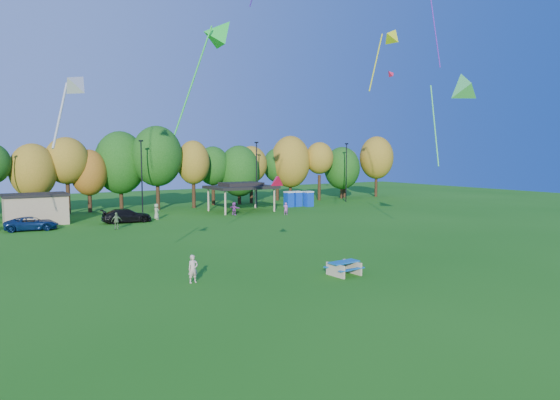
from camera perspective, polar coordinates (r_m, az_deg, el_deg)
ground at (r=26.75m, az=6.17°, el=-10.84°), size 160.00×160.00×0.00m
tree_line at (r=67.33m, az=-19.37°, el=3.70°), size 93.57×10.55×11.15m
lamp_posts at (r=62.80m, az=-15.52°, el=2.79°), size 64.50×0.25×9.09m
utility_building at (r=58.71m, az=-26.16°, el=-0.91°), size 6.30×4.30×3.25m
pavilion at (r=64.65m, az=-4.47°, el=1.54°), size 8.20×6.20×3.77m
porta_potties at (r=70.58m, az=2.09°, el=0.14°), size 3.75×2.21×2.18m
picnic_table at (r=31.12m, az=7.33°, el=-7.61°), size 2.05×1.74×0.85m
kite_flyer at (r=29.43m, az=-9.91°, el=-7.76°), size 0.61×0.41×1.63m
car_c at (r=54.28m, az=-26.53°, el=-2.42°), size 5.08×2.91×1.34m
car_d at (r=56.55m, az=-17.12°, el=-1.72°), size 5.33×2.44×1.51m
far_person_0 at (r=60.75m, az=0.66°, el=-1.01°), size 0.67×0.61×1.54m
far_person_1 at (r=58.28m, az=-13.93°, el=-1.30°), size 0.71×0.96×1.80m
far_person_3 at (r=51.65m, az=-18.17°, el=-2.29°), size 1.06×0.62×1.70m
far_person_4 at (r=60.92m, az=-5.27°, el=-0.97°), size 1.10×1.55×1.61m
kite_3 at (r=32.82m, az=-6.63°, el=18.53°), size 4.64×2.08×7.65m
kite_5 at (r=42.26m, az=20.22°, el=12.37°), size 3.51×4.80×7.95m
kite_6 at (r=32.67m, az=-0.27°, el=2.37°), size 1.38×1.54×1.29m
kite_8 at (r=43.00m, az=12.74°, el=17.88°), size 3.41×1.79×5.54m
kite_9 at (r=63.98m, az=12.46°, el=13.97°), size 1.22×0.96×1.16m
kite_12 at (r=23.03m, az=-22.13°, el=12.25°), size 1.95×1.85×3.46m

